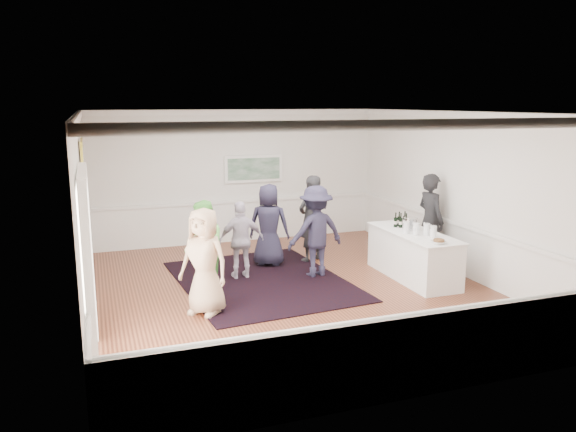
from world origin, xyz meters
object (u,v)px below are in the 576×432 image
object	(u,v)px
serving_table	(413,255)
bartender	(430,221)
nut_bowl	(439,242)
guest_tan	(204,261)
guest_green	(204,248)
guest_lilac	(241,240)
guest_dark_a	(316,231)
guest_navy	(269,225)
ice_bucket	(410,224)
guest_dark_b	(311,218)

from	to	relation	value
serving_table	bartender	distance (m)	1.08
nut_bowl	guest_tan	bearing A→B (deg)	174.23
guest_tan	guest_green	world-z (taller)	guest_tan
bartender	guest_tan	bearing A→B (deg)	98.08
guest_lilac	guest_dark_a	distance (m)	1.46
guest_navy	ice_bucket	bearing A→B (deg)	171.34
nut_bowl	serving_table	bearing A→B (deg)	85.53
serving_table	guest_dark_a	world-z (taller)	guest_dark_a
serving_table	ice_bucket	bearing A→B (deg)	83.25
guest_tan	ice_bucket	xyz separation A→B (m)	(4.19, 0.69, 0.16)
serving_table	guest_tan	bearing A→B (deg)	-173.05
guest_green	guest_navy	bearing A→B (deg)	123.78
bartender	ice_bucket	xyz separation A→B (m)	(-0.73, -0.41, 0.06)
bartender	nut_bowl	bearing A→B (deg)	146.95
guest_lilac	guest_tan	bearing A→B (deg)	57.88
bartender	guest_lilac	bearing A→B (deg)	77.95
guest_green	guest_lilac	xyz separation A→B (m)	(0.85, 0.63, -0.08)
guest_tan	ice_bucket	world-z (taller)	guest_tan
serving_table	ice_bucket	world-z (taller)	ice_bucket
guest_tan	serving_table	bearing A→B (deg)	50.27
serving_table	guest_tan	size ratio (longest dim) A/B	1.30
bartender	guest_dark_a	world-z (taller)	bartender
guest_green	guest_dark_a	xyz separation A→B (m)	(2.26, 0.30, 0.06)
bartender	guest_tan	world-z (taller)	bartender
serving_table	guest_dark_b	world-z (taller)	guest_dark_b
serving_table	nut_bowl	bearing A→B (deg)	-94.47
serving_table	guest_dark_a	xyz separation A→B (m)	(-1.72, 0.77, 0.43)
guest_navy	guest_dark_a	bearing A→B (deg)	147.68
bartender	guest_tan	distance (m)	5.04
guest_lilac	guest_dark_b	bearing A→B (deg)	-157.36
guest_lilac	ice_bucket	world-z (taller)	guest_lilac
guest_dark_b	ice_bucket	size ratio (longest dim) A/B	7.14
guest_dark_b	serving_table	bearing A→B (deg)	100.83
guest_lilac	guest_navy	xyz separation A→B (m)	(0.77, 0.67, 0.11)
guest_navy	ice_bucket	xyz separation A→B (m)	(2.39, -1.59, 0.17)
serving_table	guest_dark_a	bearing A→B (deg)	155.85
guest_tan	nut_bowl	size ratio (longest dim) A/B	6.60
guest_dark_b	guest_navy	bearing A→B (deg)	-25.64
guest_tan	guest_dark_b	xyz separation A→B (m)	(2.75, 2.31, 0.06)
serving_table	guest_green	world-z (taller)	guest_green
guest_green	nut_bowl	size ratio (longest dim) A/B	6.38
ice_bucket	guest_dark_b	bearing A→B (deg)	131.55
bartender	serving_table	bearing A→B (deg)	123.77
serving_table	nut_bowl	world-z (taller)	nut_bowl
bartender	guest_tan	xyz separation A→B (m)	(-4.92, -1.10, -0.10)
guest_dark_b	guest_navy	size ratio (longest dim) A/B	1.08
guest_tan	guest_navy	world-z (taller)	guest_tan
guest_dark_b	nut_bowl	xyz separation A→B (m)	(1.34, -2.73, 0.03)
guest_dark_a	guest_dark_b	distance (m)	1.08
serving_table	bartender	bearing A→B (deg)	38.30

